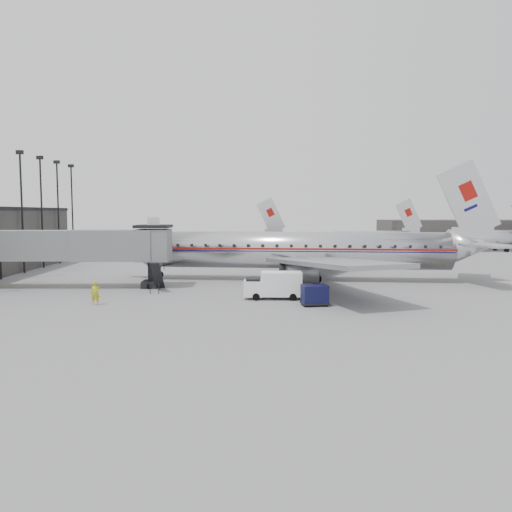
{
  "coord_description": "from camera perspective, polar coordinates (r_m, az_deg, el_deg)",
  "views": [
    {
      "loc": [
        0.43,
        -46.8,
        7.6
      ],
      "look_at": [
        1.4,
        3.47,
        3.2
      ],
      "focal_mm": 35.0,
      "sensor_mm": 36.0,
      "label": 1
    }
  ],
  "objects": [
    {
      "name": "apron_line",
      "position": [
        53.41,
        1.66,
        -3.18
      ],
      "size": [
        60.0,
        0.15,
        0.01
      ],
      "primitive_type": "cube",
      "rotation": [
        0.0,
        0.0,
        1.57
      ],
      "color": "gold",
      "rests_on": "ground"
    },
    {
      "name": "airliner",
      "position": [
        56.23,
        5.44,
        0.65
      ],
      "size": [
        42.16,
        38.86,
        13.35
      ],
      "rotation": [
        0.0,
        0.0,
        -0.12
      ],
      "color": "silver",
      "rests_on": "ground"
    },
    {
      "name": "distant_aircraft_far",
      "position": [
        108.06,
        25.15,
        1.95
      ],
      "size": [
        16.39,
        3.2,
        10.26
      ],
      "color": "silver",
      "rests_on": "ground"
    },
    {
      "name": "ramp_worker",
      "position": [
        43.17,
        -17.88,
        -4.06
      ],
      "size": [
        0.81,
        0.64,
        1.97
      ],
      "primitive_type": "imported",
      "rotation": [
        0.0,
        0.0,
        0.26
      ],
      "color": "gold",
      "rests_on": "ground"
    },
    {
      "name": "distant_aircraft_mid",
      "position": [
        95.92,
        13.25,
        1.96
      ],
      "size": [
        16.39,
        3.2,
        10.26
      ],
      "color": "silver",
      "rests_on": "ground"
    },
    {
      "name": "service_van",
      "position": [
        43.96,
        2.04,
        -3.3
      ],
      "size": [
        5.16,
        2.22,
        2.39
      ],
      "rotation": [
        0.0,
        0.0,
        -0.05
      ],
      "color": "white",
      "rests_on": "ground"
    },
    {
      "name": "floodlight_masts",
      "position": [
        66.01,
        -26.25,
        5.15
      ],
      "size": [
        0.9,
        42.25,
        15.25
      ],
      "color": "black",
      "rests_on": "ground"
    },
    {
      "name": "hangar",
      "position": [
        115.82,
        21.54,
        2.38
      ],
      "size": [
        30.0,
        12.0,
        6.0
      ],
      "primitive_type": "cube",
      "color": "#32302D",
      "rests_on": "ground"
    },
    {
      "name": "distant_aircraft_near",
      "position": [
        88.96,
        -2.54,
        1.86
      ],
      "size": [
        16.39,
        3.2,
        10.26
      ],
      "color": "silver",
      "rests_on": "ground"
    },
    {
      "name": "baggage_cart_navy",
      "position": [
        41.12,
        6.71,
        -4.42
      ],
      "size": [
        2.32,
        1.88,
        1.68
      ],
      "rotation": [
        0.0,
        0.0,
        0.12
      ],
      "color": "black",
      "rests_on": "ground"
    },
    {
      "name": "jet_bridge",
      "position": [
        53.4,
        -19.78,
        1.03
      ],
      "size": [
        21.0,
        6.2,
        7.1
      ],
      "color": "slate",
      "rests_on": "ground"
    },
    {
      "name": "ground",
      "position": [
        47.42,
        -1.62,
        -4.22
      ],
      "size": [
        160.0,
        160.0,
        0.0
      ],
      "primitive_type": "plane",
      "color": "slate",
      "rests_on": "ground"
    }
  ]
}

